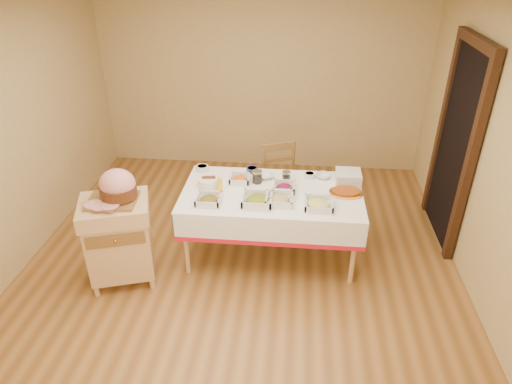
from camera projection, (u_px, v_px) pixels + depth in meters
room_shell at (238, 154)px, 4.11m from camera, size 5.00×5.00×5.00m
doorway at (457, 143)px, 4.80m from camera, size 0.09×1.10×2.20m
dining_table at (272, 205)px, 4.69m from camera, size 1.82×1.02×0.76m
butcher_cart at (119, 236)px, 4.37m from camera, size 0.76×0.69×0.89m
dining_chair at (282, 184)px, 5.33m from camera, size 0.54×0.53×0.95m
ham_on_board at (117, 188)px, 4.14m from camera, size 0.47×0.45×0.31m
serving_dish_a at (209, 200)px, 4.40m from camera, size 0.24×0.24×0.10m
serving_dish_b at (257, 200)px, 4.39m from camera, size 0.29×0.29×0.12m
serving_dish_c at (279, 199)px, 4.41m from camera, size 0.26×0.26×0.11m
serving_dish_d at (319, 204)px, 4.34m from camera, size 0.27×0.27×0.10m
serving_dish_e at (240, 179)px, 4.78m from camera, size 0.22×0.21×0.10m
serving_dish_f at (284, 187)px, 4.62m from camera, size 0.23×0.22×0.11m
small_bowl_left at (202, 168)px, 5.00m from camera, size 0.13×0.13×0.06m
small_bowl_mid at (252, 170)px, 4.98m from camera, size 0.12×0.12×0.05m
small_bowl_right at (310, 175)px, 4.86m from camera, size 0.11×0.11×0.06m
bowl_white_imported at (266, 176)px, 4.87m from camera, size 0.22×0.22×0.04m
bowl_small_imported at (323, 176)px, 4.86m from camera, size 0.20×0.20×0.05m
preserve_jar_left at (257, 177)px, 4.75m from camera, size 0.11×0.11×0.14m
preserve_jar_right at (286, 177)px, 4.78m from camera, size 0.09×0.09×0.11m
mustard_bottle at (220, 184)px, 4.60m from camera, size 0.05×0.05×0.17m
bread_basket at (209, 182)px, 4.70m from camera, size 0.23×0.23×0.10m
plate_stack at (348, 177)px, 4.75m from camera, size 0.26×0.26×0.13m
brass_platter at (346, 192)px, 4.56m from camera, size 0.34×0.24×0.04m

